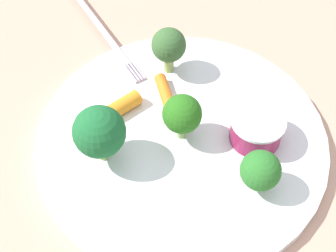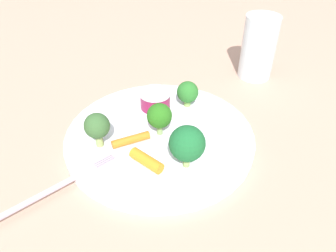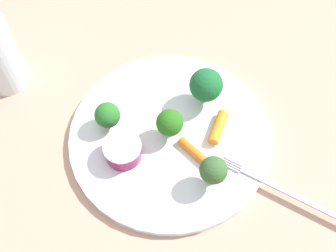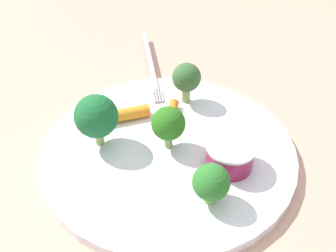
# 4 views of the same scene
# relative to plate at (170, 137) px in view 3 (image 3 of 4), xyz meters

# --- Properties ---
(ground_plane) EXTENTS (2.40, 2.40, 0.00)m
(ground_plane) POSITION_rel_plate_xyz_m (0.00, 0.00, -0.01)
(ground_plane) COLOR tan
(plate) EXTENTS (0.28, 0.28, 0.01)m
(plate) POSITION_rel_plate_xyz_m (0.00, 0.00, 0.00)
(plate) COLOR white
(plate) RESTS_ON ground_plane
(sauce_cup) EXTENTS (0.05, 0.05, 0.03)m
(sauce_cup) POSITION_rel_plate_xyz_m (0.06, 0.04, 0.02)
(sauce_cup) COLOR maroon
(sauce_cup) RESTS_ON plate
(broccoli_floret_0) EXTENTS (0.04, 0.04, 0.05)m
(broccoli_floret_0) POSITION_rel_plate_xyz_m (0.00, 0.00, 0.04)
(broccoli_floret_0) COLOR #8BA864
(broccoli_floret_0) RESTS_ON plate
(broccoli_floret_1) EXTENTS (0.04, 0.04, 0.04)m
(broccoli_floret_1) POSITION_rel_plate_xyz_m (0.09, -0.01, 0.03)
(broccoli_floret_1) COLOR #8BBE5A
(broccoli_floret_1) RESTS_ON plate
(broccoli_floret_2) EXTENTS (0.05, 0.05, 0.06)m
(broccoli_floret_2) POSITION_rel_plate_xyz_m (-0.05, -0.06, 0.04)
(broccoli_floret_2) COLOR #92B05F
(broccoli_floret_2) RESTS_ON plate
(broccoli_floret_3) EXTENTS (0.04, 0.04, 0.05)m
(broccoli_floret_3) POSITION_rel_plate_xyz_m (-0.06, 0.07, 0.04)
(broccoli_floret_3) COLOR #94AF61
(broccoli_floret_3) RESTS_ON plate
(carrot_stick_0) EXTENTS (0.05, 0.05, 0.01)m
(carrot_stick_0) POSITION_rel_plate_xyz_m (-0.04, 0.03, 0.01)
(carrot_stick_0) COLOR orange
(carrot_stick_0) RESTS_ON plate
(carrot_stick_1) EXTENTS (0.03, 0.05, 0.02)m
(carrot_stick_1) POSITION_rel_plate_xyz_m (-0.07, -0.01, 0.01)
(carrot_stick_1) COLOR orange
(carrot_stick_1) RESTS_ON plate
(fork) EXTENTS (0.18, 0.09, 0.00)m
(fork) POSITION_rel_plate_xyz_m (-0.16, 0.07, 0.01)
(fork) COLOR #BEABC2
(fork) RESTS_ON plate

